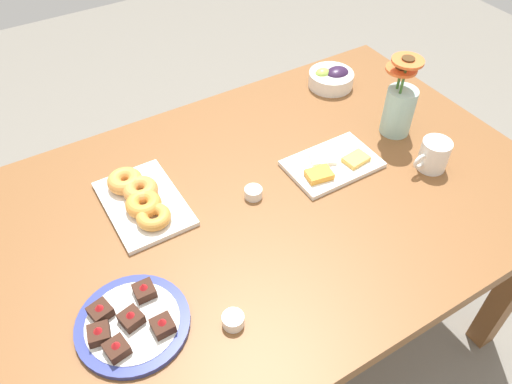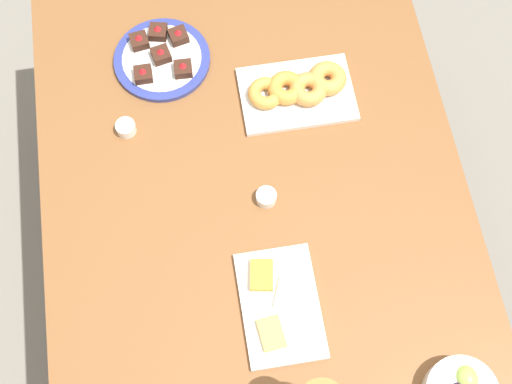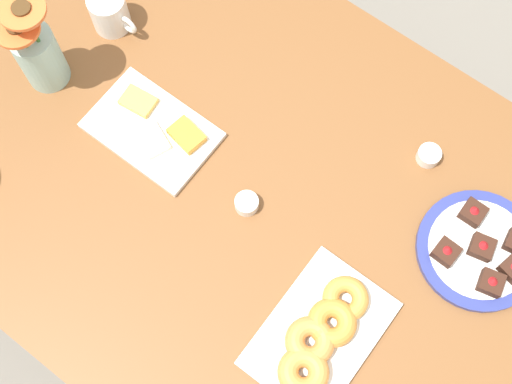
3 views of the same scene
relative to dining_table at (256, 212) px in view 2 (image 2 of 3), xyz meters
The scene contains 7 objects.
ground_plane 0.65m from the dining_table, ahead, with size 6.00×6.00×0.00m, color slate.
dining_table is the anchor object (origin of this frame).
cheese_platter 0.28m from the dining_table, behind, with size 0.26×0.17×0.03m.
croissant_platter 0.32m from the dining_table, 29.60° to the right, with size 0.19×0.28×0.05m.
jam_cup_honey 0.10m from the dining_table, 104.13° to the right, with size 0.05×0.05×0.03m.
jam_cup_berry 0.38m from the dining_table, 51.09° to the left, with size 0.05×0.05×0.03m.
dessert_plate 0.46m from the dining_table, 22.88° to the left, with size 0.25×0.25×0.05m.
Camera 2 is at (-0.63, 0.10, 2.28)m, focal length 50.00 mm.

